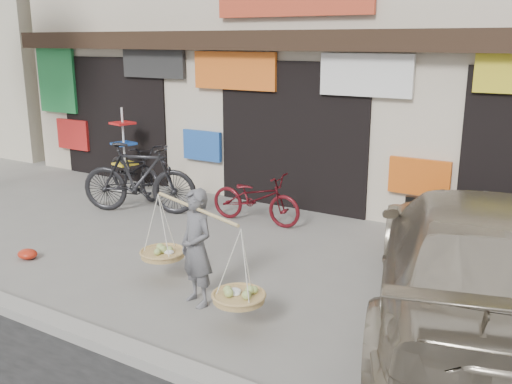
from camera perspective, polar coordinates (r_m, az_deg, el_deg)
The scene contains 10 objects.
ground at distance 8.07m, azimuth -8.51°, elevation -7.49°, with size 70.00×70.00×0.00m, color gray.
kerb at distance 6.79m, azimuth -19.67°, elevation -12.19°, with size 70.00×0.25×0.12m, color gray.
shophouse_block at distance 13.02m, azimuth 10.10°, elevation 16.46°, with size 14.00×6.32×7.00m.
street_vendor at distance 6.75m, azimuth -5.95°, elevation -6.09°, with size 2.11×1.12×1.42m.
bike_0 at distance 11.80m, azimuth -12.10°, elevation 2.27°, with size 0.71×2.03×1.07m, color black.
bike_1 at distance 10.50m, azimuth -11.63°, elevation 1.36°, with size 0.60×2.14×1.29m, color black.
bike_2 at distance 9.75m, azimuth -0.03°, elevation -0.60°, with size 0.58×1.68×0.88m, color #500D14.
suv at distance 6.55m, azimuth 21.61°, elevation -6.55°, with size 3.55×5.73×1.55m.
display_rack at distance 12.28m, azimuth -13.01°, elevation 3.47°, with size 0.49×0.49×1.72m.
red_bag at distance 8.90m, azimuth -21.89°, elevation -5.78°, with size 0.31×0.25×0.14m, color red.
Camera 1 is at (4.88, -5.65, 3.06)m, focal length 40.00 mm.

